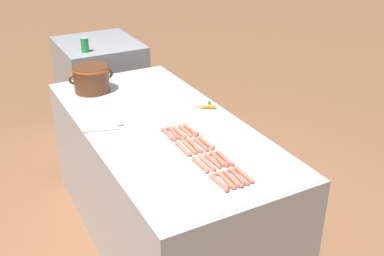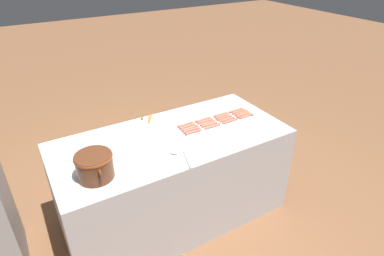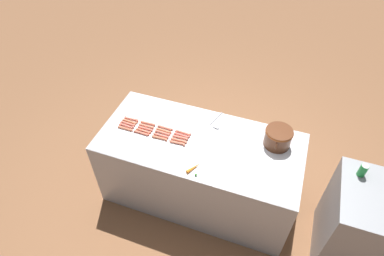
% 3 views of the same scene
% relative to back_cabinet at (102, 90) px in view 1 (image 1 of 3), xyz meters
% --- Properties ---
extents(ground_plane, '(20.00, 20.00, 0.00)m').
position_rel_back_cabinet_xyz_m(ground_plane, '(-0.15, -1.69, -0.48)').
color(ground_plane, brown).
extents(griddle_counter, '(0.93, 2.01, 0.89)m').
position_rel_back_cabinet_xyz_m(griddle_counter, '(-0.15, -1.69, -0.03)').
color(griddle_counter, '#ADAFB5').
rests_on(griddle_counter, ground_plane).
extents(back_cabinet, '(0.70, 0.79, 0.95)m').
position_rel_back_cabinet_xyz_m(back_cabinet, '(0.00, 0.00, 0.00)').
color(back_cabinet, '#939599').
rests_on(back_cabinet, ground_plane).
extents(hot_dog_0, '(0.03, 0.17, 0.02)m').
position_rel_back_cabinet_xyz_m(hot_dog_0, '(-0.19, -2.46, 0.42)').
color(hot_dog_0, '#D36A55').
rests_on(hot_dog_0, griddle_counter).
extents(hot_dog_1, '(0.03, 0.17, 0.02)m').
position_rel_back_cabinet_xyz_m(hot_dog_1, '(-0.19, -2.27, 0.42)').
color(hot_dog_1, '#CD664D').
rests_on(hot_dog_1, griddle_counter).
extents(hot_dog_2, '(0.03, 0.17, 0.02)m').
position_rel_back_cabinet_xyz_m(hot_dog_2, '(-0.19, -2.08, 0.42)').
color(hot_dog_2, '#CF6A55').
rests_on(hot_dog_2, griddle_counter).
extents(hot_dog_3, '(0.03, 0.17, 0.02)m').
position_rel_back_cabinet_xyz_m(hot_dog_3, '(-0.19, -1.89, 0.42)').
color(hot_dog_3, '#D6654F').
rests_on(hot_dog_3, griddle_counter).
extents(hot_dog_4, '(0.03, 0.17, 0.02)m').
position_rel_back_cabinet_xyz_m(hot_dog_4, '(-0.15, -2.46, 0.42)').
color(hot_dog_4, '#CE714D').
rests_on(hot_dog_4, griddle_counter).
extents(hot_dog_5, '(0.02, 0.17, 0.02)m').
position_rel_back_cabinet_xyz_m(hot_dog_5, '(-0.15, -2.27, 0.42)').
color(hot_dog_5, '#D87255').
rests_on(hot_dog_5, griddle_counter).
extents(hot_dog_6, '(0.03, 0.17, 0.02)m').
position_rel_back_cabinet_xyz_m(hot_dog_6, '(-0.15, -2.08, 0.42)').
color(hot_dog_6, '#CE724D').
rests_on(hot_dog_6, griddle_counter).
extents(hot_dog_7, '(0.03, 0.17, 0.02)m').
position_rel_back_cabinet_xyz_m(hot_dog_7, '(-0.15, -1.89, 0.42)').
color(hot_dog_7, '#D36556').
rests_on(hot_dog_7, griddle_counter).
extents(hot_dog_8, '(0.03, 0.17, 0.02)m').
position_rel_back_cabinet_xyz_m(hot_dog_8, '(-0.12, -2.47, 0.42)').
color(hot_dog_8, '#D16953').
rests_on(hot_dog_8, griddle_counter).
extents(hot_dog_9, '(0.03, 0.17, 0.02)m').
position_rel_back_cabinet_xyz_m(hot_dog_9, '(-0.11, -2.27, 0.42)').
color(hot_dog_9, '#D36552').
rests_on(hot_dog_9, griddle_counter).
extents(hot_dog_10, '(0.03, 0.17, 0.02)m').
position_rel_back_cabinet_xyz_m(hot_dog_10, '(-0.12, -2.08, 0.42)').
color(hot_dog_10, '#C96852').
rests_on(hot_dog_10, griddle_counter).
extents(hot_dog_11, '(0.03, 0.17, 0.02)m').
position_rel_back_cabinet_xyz_m(hot_dog_11, '(-0.12, -1.89, 0.42)').
color(hot_dog_11, '#D26C56').
rests_on(hot_dog_11, griddle_counter).
extents(hot_dog_12, '(0.03, 0.17, 0.02)m').
position_rel_back_cabinet_xyz_m(hot_dog_12, '(-0.08, -2.46, 0.42)').
color(hot_dog_12, '#CC6553').
rests_on(hot_dog_12, griddle_counter).
extents(hot_dog_13, '(0.03, 0.17, 0.02)m').
position_rel_back_cabinet_xyz_m(hot_dog_13, '(-0.08, -2.27, 0.42)').
color(hot_dog_13, '#D36A4E').
rests_on(hot_dog_13, griddle_counter).
extents(hot_dog_14, '(0.03, 0.17, 0.02)m').
position_rel_back_cabinet_xyz_m(hot_dog_14, '(-0.08, -2.08, 0.42)').
color(hot_dog_14, '#D36955').
rests_on(hot_dog_14, griddle_counter).
extents(hot_dog_15, '(0.03, 0.17, 0.02)m').
position_rel_back_cabinet_xyz_m(hot_dog_15, '(-0.08, -1.89, 0.42)').
color(hot_dog_15, '#CB6E4F').
rests_on(hot_dog_15, griddle_counter).
extents(hot_dog_16, '(0.02, 0.17, 0.02)m').
position_rel_back_cabinet_xyz_m(hot_dog_16, '(-0.04, -2.46, 0.42)').
color(hot_dog_16, '#CB6D4C').
rests_on(hot_dog_16, griddle_counter).
extents(hot_dog_17, '(0.03, 0.17, 0.02)m').
position_rel_back_cabinet_xyz_m(hot_dog_17, '(-0.04, -2.28, 0.42)').
color(hot_dog_17, '#D4664E').
rests_on(hot_dog_17, griddle_counter).
extents(hot_dog_18, '(0.03, 0.17, 0.02)m').
position_rel_back_cabinet_xyz_m(hot_dog_18, '(-0.04, -2.08, 0.42)').
color(hot_dog_18, '#D26E4C').
rests_on(hot_dog_18, griddle_counter).
extents(hot_dog_19, '(0.03, 0.17, 0.02)m').
position_rel_back_cabinet_xyz_m(hot_dog_19, '(-0.04, -1.89, 0.42)').
color(hot_dog_19, '#D06A4E').
rests_on(hot_dog_19, griddle_counter).
extents(bean_pot, '(0.33, 0.26, 0.19)m').
position_rel_back_cabinet_xyz_m(bean_pot, '(-0.36, -0.99, 0.51)').
color(bean_pot, '#562D19').
rests_on(bean_pot, griddle_counter).
extents(serving_spoon, '(0.27, 0.12, 0.02)m').
position_rel_back_cabinet_xyz_m(serving_spoon, '(-0.42, -1.61, 0.42)').
color(serving_spoon, '#B7B7BC').
rests_on(serving_spoon, griddle_counter).
extents(carrot, '(0.17, 0.11, 0.03)m').
position_rel_back_cabinet_xyz_m(carrot, '(0.19, -1.63, 0.43)').
color(carrot, orange).
rests_on(carrot, griddle_counter).
extents(soda_can, '(0.07, 0.07, 0.12)m').
position_rel_back_cabinet_xyz_m(soda_can, '(-0.19, -0.25, 0.54)').
color(soda_can, '#1E8C38').
rests_on(soda_can, back_cabinet).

